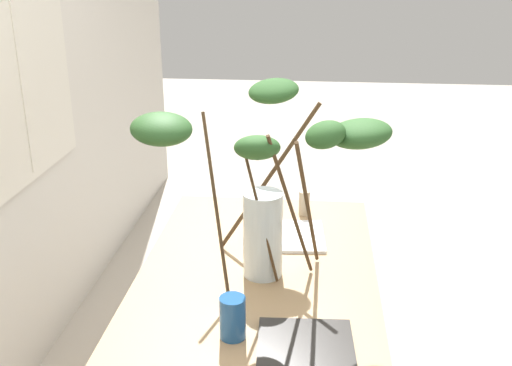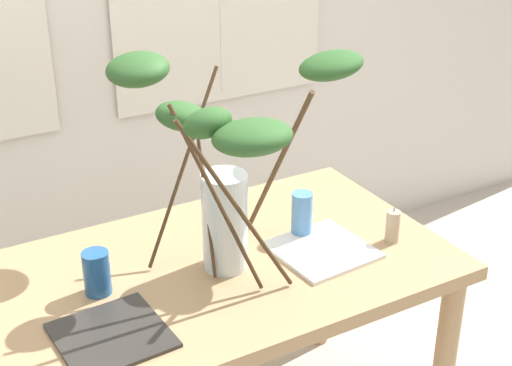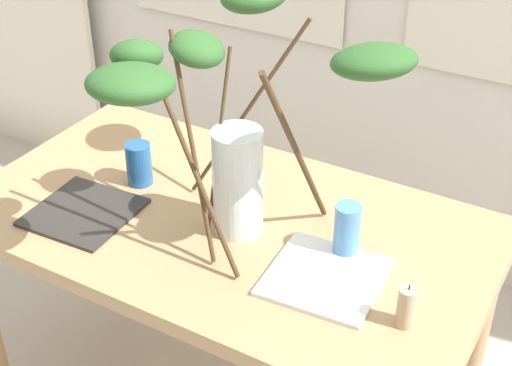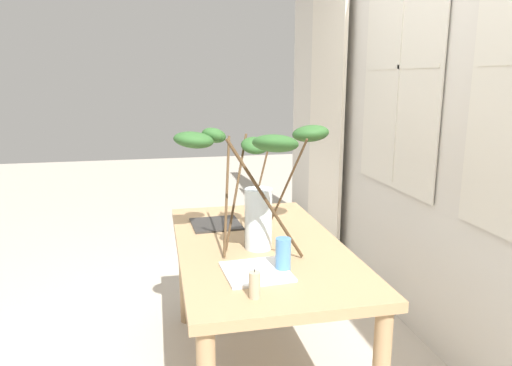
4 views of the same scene
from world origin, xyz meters
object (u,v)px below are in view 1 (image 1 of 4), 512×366
(vase_with_branches, at_px, (266,171))
(drinking_glass_blue_right, at_px, (258,219))
(pillar_candle, at_px, (304,203))
(drinking_glass_blue_left, at_px, (233,317))
(plate_square_right, at_px, (288,236))
(dining_table, at_px, (255,308))
(plate_square_left, at_px, (306,347))

(vase_with_branches, bearing_deg, drinking_glass_blue_right, 10.29)
(drinking_glass_blue_right, height_order, pillar_candle, drinking_glass_blue_right)
(drinking_glass_blue_right, distance_m, pillar_candle, 0.28)
(drinking_glass_blue_left, distance_m, plate_square_right, 0.66)
(dining_table, relative_size, plate_square_right, 5.35)
(drinking_glass_blue_right, distance_m, plate_square_left, 0.72)
(plate_square_left, xyz_separation_m, plate_square_right, (0.69, 0.08, 0.00))
(dining_table, bearing_deg, plate_square_right, -14.87)
(pillar_candle, bearing_deg, drinking_glass_blue_left, 168.55)
(plate_square_left, relative_size, plate_square_right, 0.98)
(drinking_glass_blue_left, xyz_separation_m, pillar_candle, (0.87, -0.18, -0.01))
(drinking_glass_blue_right, bearing_deg, dining_table, -175.90)
(plate_square_right, bearing_deg, drinking_glass_blue_left, 169.23)
(plate_square_left, bearing_deg, drinking_glass_blue_left, 79.88)
(drinking_glass_blue_right, xyz_separation_m, plate_square_right, (-0.00, -0.12, -0.07))
(drinking_glass_blue_left, bearing_deg, drinking_glass_blue_right, -0.69)
(drinking_glass_blue_right, height_order, plate_square_left, drinking_glass_blue_right)
(dining_table, height_order, vase_with_branches, vase_with_branches)
(dining_table, xyz_separation_m, drinking_glass_blue_left, (-0.31, 0.03, 0.16))
(vase_with_branches, relative_size, plate_square_left, 3.09)
(dining_table, distance_m, drinking_glass_blue_left, 0.35)
(pillar_candle, bearing_deg, plate_square_left, -178.20)
(plate_square_left, bearing_deg, plate_square_right, 6.75)
(drinking_glass_blue_right, distance_m, plate_square_right, 0.13)
(drinking_glass_blue_left, height_order, pillar_candle, drinking_glass_blue_left)
(drinking_glass_blue_left, height_order, plate_square_right, drinking_glass_blue_left)
(vase_with_branches, xyz_separation_m, plate_square_left, (-0.40, -0.14, -0.36))
(drinking_glass_blue_right, xyz_separation_m, pillar_candle, (0.22, -0.17, -0.02))
(plate_square_left, distance_m, pillar_candle, 0.91)
(pillar_candle, bearing_deg, plate_square_right, 166.54)
(drinking_glass_blue_left, bearing_deg, plate_square_left, -100.12)
(drinking_glass_blue_right, relative_size, plate_square_right, 0.54)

